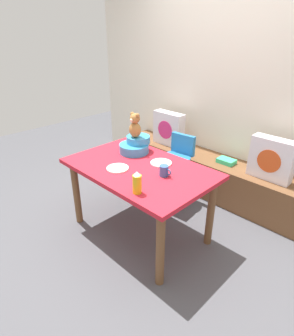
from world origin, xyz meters
TOP-DOWN VIEW (x-y plane):
  - ground_plane at (0.00, 0.00)m, footprint 8.00×8.00m
  - back_wall at (0.00, 1.45)m, footprint 4.40×0.10m
  - window_bench at (0.00, 1.18)m, footprint 2.60×0.44m
  - pillow_floral_left at (-0.66, 1.16)m, footprint 0.44×0.15m
  - pillow_floral_right at (0.74, 1.16)m, footprint 0.44×0.15m
  - book_stack at (0.23, 1.18)m, footprint 0.20×0.14m
  - dining_table at (0.00, 0.00)m, footprint 1.36×0.87m
  - highchair at (-0.17, 0.75)m, footprint 0.35×0.47m
  - infant_seat_teal at (-0.28, 0.21)m, footprint 0.30×0.33m
  - teddy_bear at (-0.28, 0.21)m, footprint 0.13×0.12m
  - ketchup_bottle at (0.32, -0.33)m, footprint 0.07×0.07m
  - coffee_mug at (0.28, 0.02)m, footprint 0.12×0.08m
  - dinner_plate_near at (-0.10, -0.17)m, footprint 0.20×0.20m
  - dinner_plate_far at (0.10, 0.19)m, footprint 0.20×0.20m

SIDE VIEW (x-z plane):
  - ground_plane at x=0.00m, z-range 0.00..0.00m
  - window_bench at x=0.00m, z-range 0.00..0.46m
  - book_stack at x=0.23m, z-range 0.46..0.51m
  - highchair at x=-0.17m, z-range 0.13..0.92m
  - dining_table at x=0.00m, z-range 0.27..1.01m
  - pillow_floral_left at x=-0.66m, z-range 0.46..0.90m
  - pillow_floral_right at x=0.74m, z-range 0.46..0.90m
  - dinner_plate_near at x=-0.10m, z-range 0.74..0.75m
  - dinner_plate_far at x=0.10m, z-range 0.74..0.75m
  - coffee_mug at x=0.28m, z-range 0.74..0.84m
  - infant_seat_teal at x=-0.28m, z-range 0.73..0.89m
  - ketchup_bottle at x=0.32m, z-range 0.73..0.92m
  - teddy_bear at x=-0.28m, z-range 0.89..1.14m
  - back_wall at x=0.00m, z-range 0.00..2.60m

